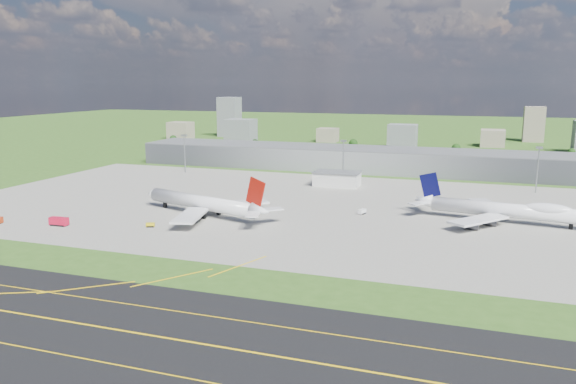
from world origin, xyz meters
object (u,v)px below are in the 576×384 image
(van_white_near, at_px, (362,212))
(van_white_far, at_px, (502,212))
(airliner_blue_quad, at_px, (506,210))
(fire_truck, at_px, (59,222))
(tug_yellow, at_px, (150,225))
(airliner_red_twin, at_px, (205,204))

(van_white_near, distance_m, van_white_far, 65.48)
(van_white_near, bearing_deg, airliner_blue_quad, -66.70)
(airliner_blue_quad, xyz_separation_m, van_white_far, (-0.82, 16.65, -4.54))
(fire_truck, xyz_separation_m, van_white_near, (118.88, 63.27, -0.61))
(airliner_blue_quad, bearing_deg, tug_yellow, -150.44)
(airliner_blue_quad, distance_m, van_white_far, 17.28)
(tug_yellow, distance_m, van_white_near, 96.12)
(airliner_blue_quad, distance_m, tug_yellow, 154.31)
(van_white_far, bearing_deg, airliner_red_twin, -166.55)
(airliner_blue_quad, height_order, van_white_near, airliner_blue_quad)
(airliner_red_twin, distance_m, fire_truck, 63.26)
(van_white_far, bearing_deg, tug_yellow, -159.29)
(airliner_blue_quad, height_order, fire_truck, airliner_blue_quad)
(fire_truck, bearing_deg, airliner_blue_quad, 18.03)
(airliner_blue_quad, bearing_deg, airliner_red_twin, -158.88)
(fire_truck, height_order, tug_yellow, fire_truck)
(van_white_near, bearing_deg, van_white_far, -51.95)
(tug_yellow, bearing_deg, van_white_near, 5.99)
(airliner_red_twin, bearing_deg, fire_truck, 53.61)
(airliner_blue_quad, height_order, van_white_far, airliner_blue_quad)
(airliner_red_twin, xyz_separation_m, tug_yellow, (-12.75, -26.31, -4.71))
(van_white_near, relative_size, van_white_far, 1.20)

